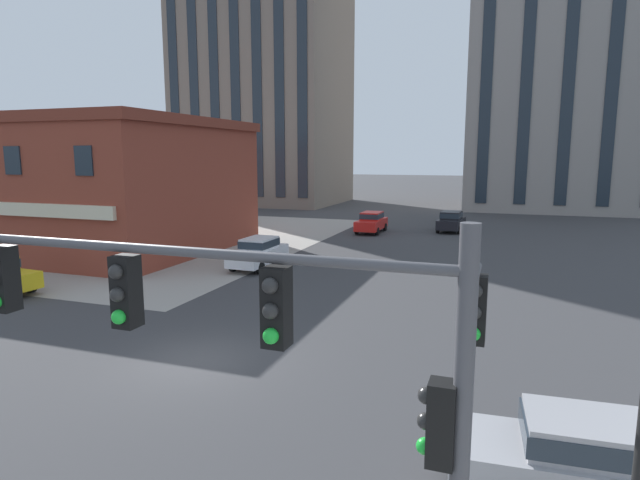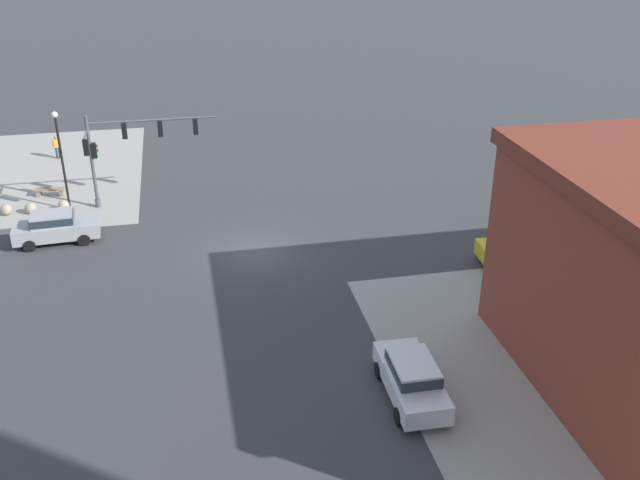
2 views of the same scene
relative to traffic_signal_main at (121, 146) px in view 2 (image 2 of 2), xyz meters
The scene contains 12 objects.
ground_plane 10.90m from the traffic_signal_main, 130.46° to the left, with size 320.00×320.00×0.00m, color #38383A.
traffic_signal_main is the anchor object (origin of this frame).
bollard_sphere_curb_a 5.03m from the traffic_signal_main, ahead, with size 0.66×0.66×0.66m, color gray.
bollard_sphere_curb_b 6.50m from the traffic_signal_main, ahead, with size 0.66×0.66×0.66m, color gray.
bollard_sphere_curb_c 7.69m from the traffic_signal_main, ahead, with size 0.66×0.66×0.66m, color gray.
bench_near_signal 6.42m from the traffic_signal_main, 28.19° to the right, with size 1.85×0.72×0.49m.
pedestrian_at_curb 11.44m from the traffic_signal_main, 62.34° to the right, with size 0.54×0.27×1.66m.
street_lamp_corner_near 3.36m from the traffic_signal_main, ahead, with size 0.36×0.36×5.94m.
car_main_northbound_far 23.09m from the traffic_signal_main, 149.68° to the left, with size 4.51×2.12×1.68m.
car_main_southbound_near 6.26m from the traffic_signal_main, 50.61° to the left, with size 4.50×2.10×1.68m.
car_main_southbound_far 23.59m from the traffic_signal_main, 117.65° to the left, with size 1.95×4.43×1.68m.
car_cross_westbound 27.16m from the traffic_signal_main, behind, with size 4.40×1.90×1.68m.
Camera 2 is at (3.31, 32.97, 16.68)m, focal length 39.91 mm.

